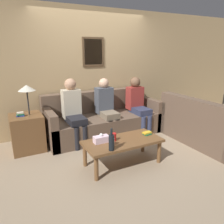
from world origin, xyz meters
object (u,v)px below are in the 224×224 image
at_px(couch_side, 205,127).
at_px(person_left, 73,109).
at_px(person_right, 138,103).
at_px(couch_main, 103,120).
at_px(wine_bottle, 111,142).
at_px(drinking_glass, 112,142).
at_px(person_middle, 106,106).
at_px(coffee_table, 123,143).

height_order(couch_side, person_left, person_left).
bearing_deg(person_right, couch_side, -54.79).
distance_m(couch_main, wine_bottle, 1.66).
bearing_deg(wine_bottle, person_right, 45.37).
relative_size(drinking_glass, person_right, 0.09).
bearing_deg(couch_side, drinking_glass, 92.38).
relative_size(drinking_glass, person_middle, 0.09).
distance_m(couch_main, coffee_table, 1.35).
xyz_separation_m(wine_bottle, person_middle, (0.61, 1.40, 0.11)).
bearing_deg(person_middle, person_left, -179.42).
relative_size(couch_main, person_right, 2.03).
bearing_deg(person_left, couch_main, 11.83).
bearing_deg(couch_side, person_right, 35.21).
bearing_deg(drinking_glass, person_middle, 67.43).
bearing_deg(couch_main, person_left, -168.17).
bearing_deg(drinking_glass, couch_main, 70.17).
relative_size(couch_side, drinking_glass, 15.10).
xyz_separation_m(drinking_glass, person_left, (-0.17, 1.26, 0.20)).
bearing_deg(drinking_glass, person_right, 44.25).
relative_size(couch_main, coffee_table, 1.98).
relative_size(wine_bottle, person_right, 0.27).
xyz_separation_m(coffee_table, wine_bottle, (-0.31, -0.22, 0.17)).
bearing_deg(person_left, drinking_glass, -82.37).
relative_size(couch_side, coffee_table, 1.40).
bearing_deg(coffee_table, person_middle, 75.75).
xyz_separation_m(couch_main, person_right, (0.75, -0.18, 0.34)).
height_order(person_left, person_right, person_left).
bearing_deg(drinking_glass, coffee_table, 21.14).
bearing_deg(couch_main, wine_bottle, -110.94).
height_order(couch_side, wine_bottle, couch_side).
height_order(coffee_table, wine_bottle, wine_bottle).
distance_m(coffee_table, person_middle, 1.26).
xyz_separation_m(wine_bottle, drinking_glass, (0.08, 0.13, -0.07)).
relative_size(couch_side, person_right, 1.43).
bearing_deg(couch_side, person_middle, 52.28).
bearing_deg(person_right, wine_bottle, -134.63).
distance_m(coffee_table, drinking_glass, 0.27).
relative_size(person_middle, person_right, 1.01).
height_order(couch_side, person_right, person_right).
bearing_deg(couch_side, person_left, 62.15).
bearing_deg(drinking_glass, wine_bottle, -121.75).
bearing_deg(person_left, wine_bottle, -86.40).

